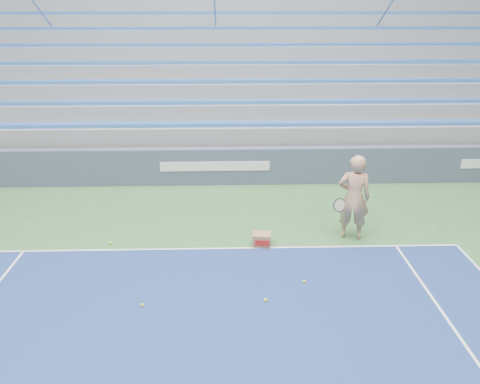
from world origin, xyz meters
name	(u,v)px	position (x,y,z in m)	size (l,w,h in m)	color
sponsor_barrier	(215,166)	(0.00, 15.88, 0.55)	(30.00, 0.32, 1.10)	#404861
bleachers	(217,75)	(0.00, 21.60, 2.36)	(31.00, 9.15, 7.30)	gray
tennis_player	(354,197)	(3.19, 12.36, 1.00)	(1.01, 0.93, 1.99)	tan
ball_box	(262,240)	(1.11, 12.00, 0.15)	(0.43, 0.35, 0.30)	#986A49
tennis_ball_0	(257,243)	(1.02, 12.08, 0.03)	(0.07, 0.07, 0.07)	#D1E02D
tennis_ball_1	(266,300)	(1.03, 9.90, 0.03)	(0.07, 0.07, 0.07)	#D1E02D
tennis_ball_2	(304,281)	(1.83, 10.49, 0.03)	(0.07, 0.07, 0.07)	#D1E02D
tennis_ball_3	(142,305)	(-1.19, 9.81, 0.03)	(0.07, 0.07, 0.07)	#D1E02D
tennis_ball_4	(111,243)	(-2.28, 12.17, 0.03)	(0.07, 0.07, 0.07)	#D1E02D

